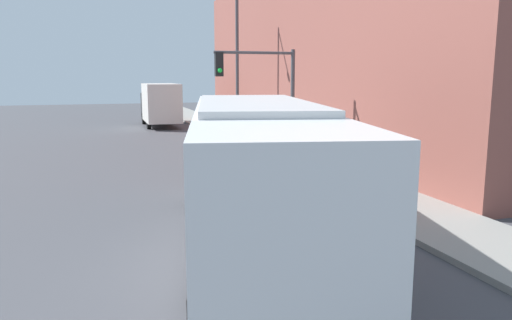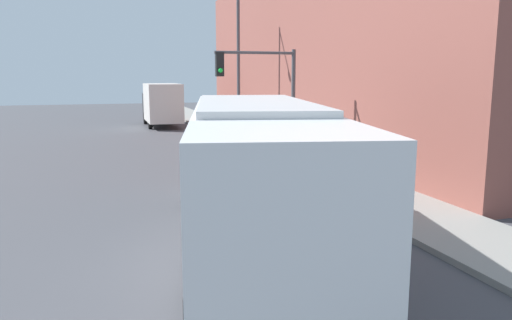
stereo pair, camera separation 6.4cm
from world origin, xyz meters
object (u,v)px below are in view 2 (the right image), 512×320
(city_bus, at_px, (253,162))
(traffic_light_pole, at_px, (265,86))
(delivery_truck, at_px, (162,103))
(parking_meter, at_px, (278,140))
(street_lamp, at_px, (232,55))
(fire_hydrant, at_px, (375,194))
(pedestrian_near_corner, at_px, (273,131))

(city_bus, height_order, traffic_light_pole, traffic_light_pole)
(delivery_truck, bearing_deg, city_bus, -92.56)
(delivery_truck, relative_size, traffic_light_pole, 1.40)
(parking_meter, bearing_deg, street_lamp, 90.72)
(city_bus, distance_m, fire_hydrant, 4.58)
(fire_hydrant, height_order, street_lamp, street_lamp)
(delivery_truck, distance_m, fire_hydrant, 25.74)
(delivery_truck, xyz_separation_m, pedestrian_near_corner, (3.65, -14.67, -0.63))
(pedestrian_near_corner, bearing_deg, street_lamp, 101.44)
(delivery_truck, xyz_separation_m, parking_meter, (2.85, -17.47, -0.70))
(delivery_truck, relative_size, parking_meter, 5.10)
(delivery_truck, bearing_deg, pedestrian_near_corner, -76.04)
(city_bus, xyz_separation_m, delivery_truck, (1.22, 27.14, -0.18))
(fire_hydrant, bearing_deg, city_bus, -158.64)
(fire_hydrant, xyz_separation_m, parking_meter, (0.00, 8.08, 0.51))
(city_bus, bearing_deg, fire_hydrant, 33.57)
(pedestrian_near_corner, bearing_deg, traffic_light_pole, -113.79)
(traffic_light_pole, bearing_deg, delivery_truck, 95.44)
(traffic_light_pole, bearing_deg, street_lamp, 83.60)
(street_lamp, bearing_deg, city_bus, -103.27)
(traffic_light_pole, bearing_deg, parking_meter, 52.88)
(parking_meter, bearing_deg, pedestrian_near_corner, 74.14)
(delivery_truck, relative_size, street_lamp, 0.81)
(pedestrian_near_corner, bearing_deg, parking_meter, -105.86)
(parking_meter, bearing_deg, fire_hydrant, -90.00)
(fire_hydrant, distance_m, pedestrian_near_corner, 10.93)
(city_bus, xyz_separation_m, pedestrian_near_corner, (4.86, 12.47, -0.80))
(street_lamp, bearing_deg, traffic_light_pole, -96.40)
(parking_meter, bearing_deg, delivery_truck, 99.26)
(traffic_light_pole, bearing_deg, fire_hydrant, -81.06)
(city_bus, relative_size, street_lamp, 1.47)
(parking_meter, height_order, street_lamp, street_lamp)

